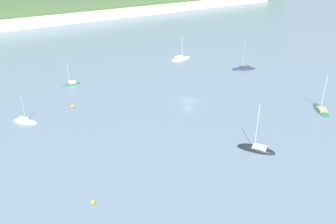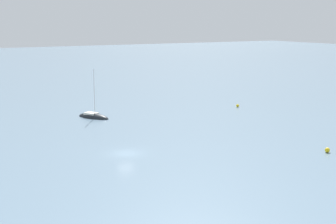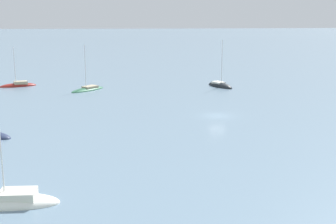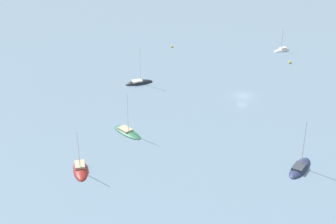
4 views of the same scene
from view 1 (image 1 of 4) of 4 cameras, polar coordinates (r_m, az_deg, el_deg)
name	(u,v)px [view 1 (image 1 of 4)]	position (r m, az deg, el deg)	size (l,w,h in m)	color
ground_plane	(188,101)	(90.25, 3.55, 1.93)	(600.00, 600.00, 0.00)	slate
shore_town_strip	(37,22)	(205.16, -21.89, 14.32)	(406.06, 6.00, 5.54)	beige
sailboat_0	(321,110)	(93.29, 25.09, 0.31)	(7.89, 8.39, 10.05)	#2D6647
sailboat_1	(181,59)	(128.89, 2.26, 9.23)	(8.91, 3.20, 9.98)	white
sailboat_2	(25,122)	(85.58, -23.64, -1.58)	(5.51, 6.30, 7.81)	white
sailboat_3	(244,69)	(119.61, 13.04, 7.30)	(9.11, 6.37, 10.66)	#232D4C
sailboat_5	(71,84)	(106.05, -16.53, 4.62)	(6.00, 2.02, 8.02)	#2D6647
sailboat_6	(256,150)	(69.92, 15.10, -6.35)	(5.92, 8.02, 11.13)	black
mooring_buoy_0	(93,202)	(55.55, -12.97, -15.05)	(0.70, 0.70, 0.70)	yellow
mooring_buoy_1	(72,106)	(89.45, -16.30, 0.95)	(0.77, 0.77, 0.77)	yellow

